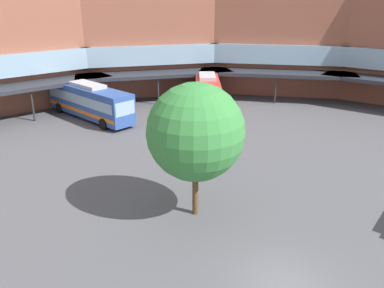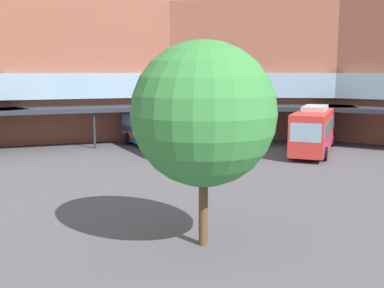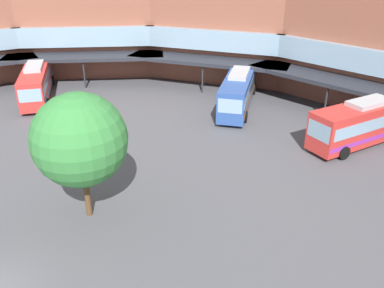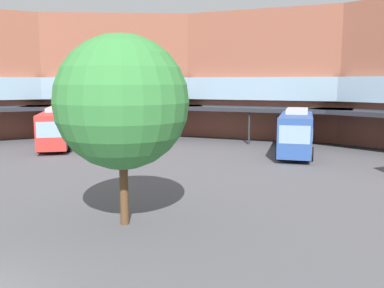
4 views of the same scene
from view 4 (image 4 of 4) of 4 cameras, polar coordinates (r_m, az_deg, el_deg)
The scene contains 4 objects.
station_building at distance 29.07m, azimuth 11.70°, elevation 9.18°, with size 83.70×51.15×13.42m.
bus_3 at distance 41.88m, azimuth -17.84°, elevation 2.34°, with size 10.55×10.18×3.67m.
bus_4 at distance 37.29m, azimuth 14.10°, elevation 1.86°, with size 6.48×12.53×3.76m.
plaza_tree at distance 17.37m, azimuth -9.57°, elevation 5.63°, with size 5.55×5.55×7.96m.
Camera 4 is at (11.43, -5.16, 5.98)m, focal length 39.01 mm.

